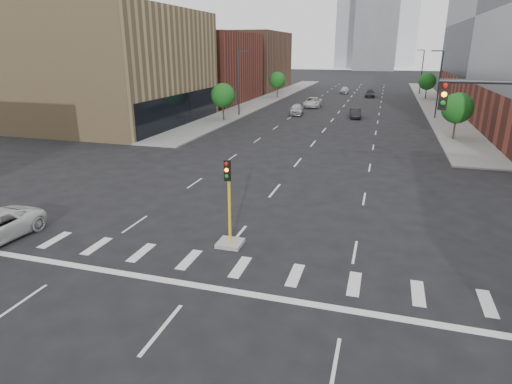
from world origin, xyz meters
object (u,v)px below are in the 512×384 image
at_px(median_traffic_signal, 230,227).
at_px(car_mid_right, 355,113).
at_px(car_distant, 345,90).
at_px(car_near_left, 297,109).
at_px(car_deep_right, 370,94).
at_px(car_far_left, 313,102).

xyz_separation_m(median_traffic_signal, car_mid_right, (2.84, 43.79, -0.30)).
bearing_deg(car_distant, median_traffic_signal, -88.80).
xyz_separation_m(car_near_left, car_deep_right, (9.36, 27.82, -0.13)).
relative_size(car_far_left, car_distant, 1.32).
bearing_deg(car_distant, car_deep_right, -50.00).
height_order(median_traffic_signal, car_distant, median_traffic_signal).
bearing_deg(car_far_left, car_distant, 81.70).
distance_m(median_traffic_signal, car_deep_right, 72.48).
relative_size(car_far_left, car_deep_right, 1.23).
bearing_deg(car_far_left, car_deep_right, 63.43).
bearing_deg(median_traffic_signal, car_near_left, 97.32).
relative_size(car_near_left, car_deep_right, 1.02).
relative_size(car_near_left, car_far_left, 0.83).
relative_size(car_mid_right, car_far_left, 0.72).
height_order(car_mid_right, car_deep_right, car_mid_right).
bearing_deg(car_near_left, car_distant, 77.55).
height_order(car_deep_right, car_distant, car_distant).
relative_size(car_mid_right, car_deep_right, 0.89).
height_order(car_near_left, car_mid_right, car_near_left).
distance_m(car_near_left, car_deep_right, 29.35).
height_order(car_mid_right, car_far_left, car_far_left).
relative_size(car_mid_right, car_distant, 0.95).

